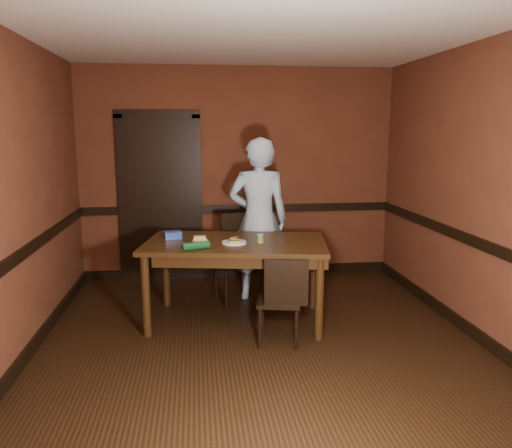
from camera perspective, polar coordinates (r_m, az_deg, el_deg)
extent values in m
cube|color=black|center=(4.61, 0.54, -13.76)|extent=(4.00, 4.50, 0.01)
cube|color=beige|center=(4.27, 0.61, 21.39)|extent=(4.00, 4.50, 0.01)
cube|color=#582C1A|center=(6.46, -2.04, 5.73)|extent=(4.00, 0.02, 2.70)
cube|color=#582C1A|center=(2.06, 8.77, -5.11)|extent=(4.00, 0.02, 2.70)
cube|color=#582C1A|center=(4.44, -25.97, 2.40)|extent=(0.02, 4.50, 2.70)
cube|color=#582C1A|center=(4.91, 24.43, 3.21)|extent=(0.02, 4.50, 2.70)
cube|color=black|center=(6.50, -2.00, 1.76)|extent=(4.00, 0.03, 0.10)
cube|color=black|center=(4.51, -25.33, -3.25)|extent=(0.03, 4.50, 0.10)
cube|color=black|center=(4.97, 23.89, -1.93)|extent=(0.03, 4.50, 0.10)
cube|color=black|center=(6.68, -1.96, -5.38)|extent=(4.00, 0.03, 0.12)
cube|color=black|center=(4.77, -24.51, -13.10)|extent=(0.03, 4.50, 0.12)
cube|color=black|center=(5.21, 23.18, -10.99)|extent=(0.03, 4.50, 0.12)
cube|color=black|center=(6.45, -10.89, 2.63)|extent=(0.85, 0.04, 2.05)
cube|color=black|center=(6.52, -15.05, 2.54)|extent=(0.10, 0.06, 2.15)
cube|color=black|center=(6.45, -6.66, 2.75)|extent=(0.10, 0.06, 2.15)
cube|color=black|center=(6.41, -11.22, 12.21)|extent=(1.05, 0.06, 0.10)
cube|color=black|center=(5.03, -2.32, -6.60)|extent=(1.91, 1.27, 0.83)
imported|color=#A8CBE4|center=(5.62, 0.28, 0.52)|extent=(0.71, 0.50, 1.83)
cylinder|color=white|center=(4.84, -2.51, -2.15)|extent=(0.24, 0.24, 0.01)
cube|color=tan|center=(4.84, -2.51, -1.98)|extent=(0.11, 0.10, 0.02)
ellipsoid|color=#498D30|center=(4.83, -2.51, -1.74)|extent=(0.10, 0.09, 0.02)
cylinder|color=#B71306|center=(4.84, -2.80, -1.54)|extent=(0.04, 0.04, 0.01)
cylinder|color=#B71306|center=(4.82, -2.18, -1.58)|extent=(0.04, 0.04, 0.01)
cylinder|color=#88C367|center=(4.81, -2.82, -1.64)|extent=(0.03, 0.03, 0.01)
cylinder|color=#88C367|center=(4.86, -2.27, -1.51)|extent=(0.03, 0.03, 0.01)
cylinder|color=#88C367|center=(4.83, -2.52, -1.57)|extent=(0.03, 0.03, 0.01)
cylinder|color=#5E813D|center=(4.86, 0.51, -1.73)|extent=(0.07, 0.07, 0.07)
cylinder|color=beige|center=(4.85, 0.51, -1.25)|extent=(0.07, 0.07, 0.01)
cylinder|color=white|center=(4.96, -6.43, -1.90)|extent=(0.16, 0.16, 0.01)
cube|color=#EED274|center=(4.95, -6.44, -1.62)|extent=(0.12, 0.08, 0.04)
cube|color=#324DB7|center=(5.11, -9.48, -1.30)|extent=(0.18, 0.14, 0.06)
cube|color=#324DB7|center=(5.10, -9.49, -0.90)|extent=(0.19, 0.15, 0.01)
cylinder|color=#114820|center=(4.61, -6.90, -2.49)|extent=(0.27, 0.15, 0.07)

